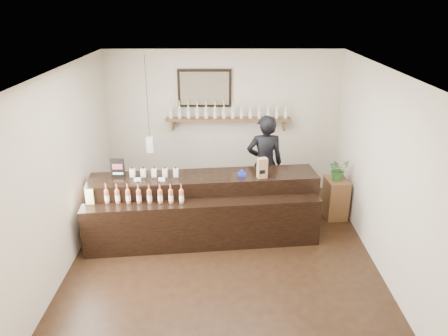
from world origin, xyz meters
The scene contains 10 objects.
ground centered at (0.00, 0.00, 0.00)m, with size 5.00×5.00×0.00m, color black.
room_shell centered at (0.00, 0.00, 1.70)m, with size 5.00×5.00×5.00m.
back_wall_decor centered at (-0.14, 2.37, 1.75)m, with size 2.66×0.96×1.69m.
counter centered at (-0.32, 0.57, 0.48)m, with size 3.71×1.36×1.19m.
promo_sign centered at (-1.67, 0.63, 1.18)m, with size 0.22×0.02×0.31m.
paper_bag centered at (0.61, 0.61, 1.18)m, with size 0.17×0.15×0.32m.
tape_dispenser centered at (0.30, 0.67, 1.06)m, with size 0.13×0.06×0.11m.
side_cabinet centered at (2.00, 1.26, 0.36)m, with size 0.39×0.51×0.71m.
potted_plant centered at (2.00, 1.26, 0.91)m, with size 0.35×0.31×0.39m, color #31692A.
shopkeeper centered at (0.75, 1.55, 1.01)m, with size 0.74×0.49×2.03m, color black.
Camera 1 is at (-0.01, -5.77, 3.70)m, focal length 35.00 mm.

